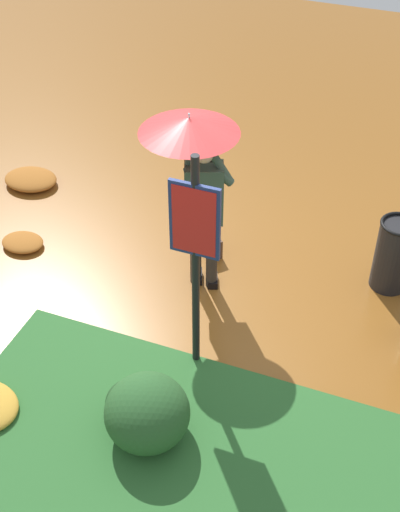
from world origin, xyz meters
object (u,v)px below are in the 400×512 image
object	(u,v)px
info_sign_post	(195,245)
trash_bin	(394,254)
handbag	(211,244)
person_with_umbrella	(196,160)

from	to	relation	value
info_sign_post	trash_bin	bearing A→B (deg)	-130.44
info_sign_post	trash_bin	xyz separation A→B (m)	(-1.53, -1.80, -1.03)
handbag	trash_bin	world-z (taller)	trash_bin
person_with_umbrella	handbag	xyz separation A→B (m)	(0.03, -0.53, -1.42)
person_with_umbrella	handbag	size ratio (longest dim) A/B	5.53
person_with_umbrella	info_sign_post	size ratio (longest dim) A/B	0.89
info_sign_post	handbag	size ratio (longest dim) A/B	6.22
handbag	person_with_umbrella	bearing A→B (deg)	93.02
trash_bin	handbag	bearing A→B (deg)	5.39
person_with_umbrella	trash_bin	xyz separation A→B (m)	(-1.95, -0.72, -1.13)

